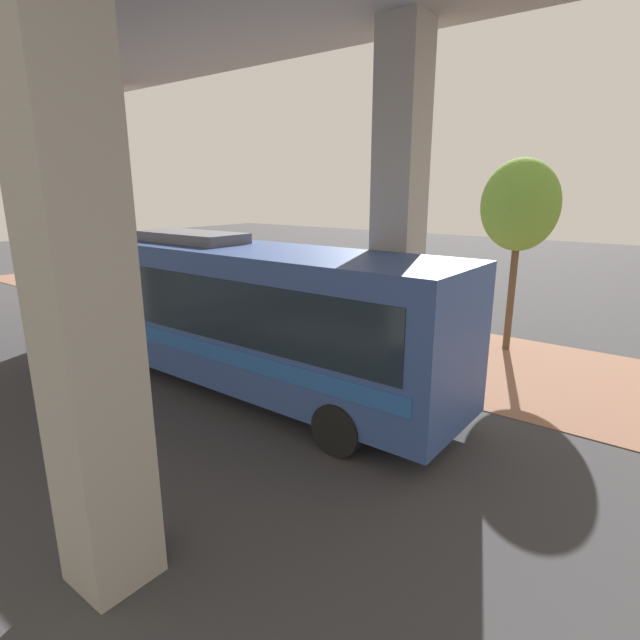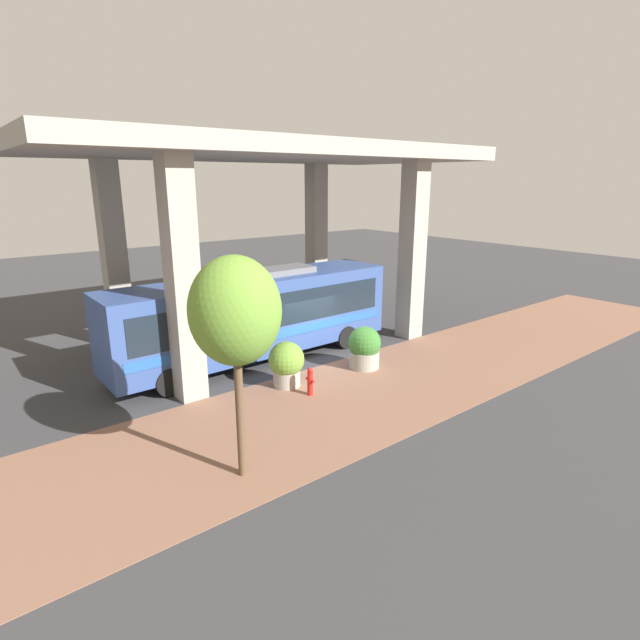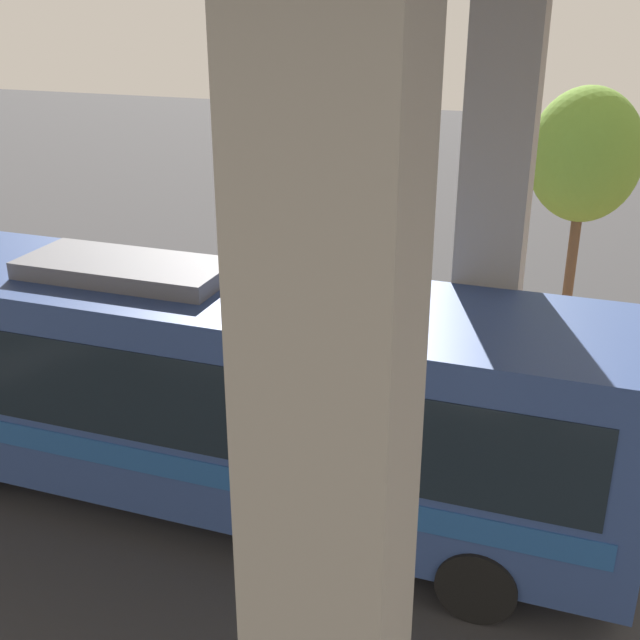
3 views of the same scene
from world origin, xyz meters
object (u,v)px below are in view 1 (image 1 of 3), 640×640
planter_front (247,309)px  street_tree_near (520,206)px  planter_middle (321,327)px  fire_hydrant (339,329)px  bus (226,305)px

planter_front → street_tree_near: size_ratio=0.30×
planter_front → planter_middle: (0.41, 3.41, 0.04)m
fire_hydrant → street_tree_near: street_tree_near is taller
bus → planter_front: bus is taller
planter_middle → bus: bearing=-10.9°
planter_front → street_tree_near: (-3.47, 7.46, 3.40)m
bus → street_tree_near: street_tree_near is taller
street_tree_near → fire_hydrant: bearing=-57.1°
bus → planter_middle: (-3.01, 0.58, -1.13)m
bus → fire_hydrant: bearing=174.4°
fire_hydrant → planter_middle: 1.21m
bus → planter_middle: bus is taller
planter_front → bus: bearing=39.6°
bus → planter_front: (-3.42, -2.83, -1.17)m
planter_front → planter_middle: 3.43m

